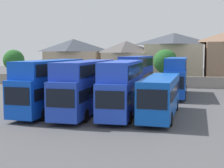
# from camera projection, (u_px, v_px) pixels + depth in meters

# --- Properties ---
(ground) EXTENTS (140.00, 140.00, 0.00)m
(ground) POSITION_uv_depth(u_px,v_px,m) (135.00, 91.00, 46.47)
(ground) COLOR #4C4C4F
(depot_boundary_wall) EXTENTS (56.00, 0.50, 1.80)m
(depot_boundary_wall) POSITION_uv_depth(u_px,v_px,m) (140.00, 81.00, 51.72)
(depot_boundary_wall) COLOR gray
(depot_boundary_wall) RESTS_ON ground
(bus_1) EXTENTS (3.06, 11.16, 4.88)m
(bus_1) POSITION_uv_depth(u_px,v_px,m) (50.00, 83.00, 29.87)
(bus_1) COLOR blue
(bus_1) RESTS_ON ground
(bus_2) EXTENTS (2.78, 12.09, 4.82)m
(bus_2) POSITION_uv_depth(u_px,v_px,m) (86.00, 84.00, 29.43)
(bus_2) COLOR #1E3EBF
(bus_2) RESTS_ON ground
(bus_3) EXTENTS (2.64, 10.39, 4.84)m
(bus_3) POSITION_uv_depth(u_px,v_px,m) (123.00, 85.00, 28.32)
(bus_3) COLOR blue
(bus_3) RESTS_ON ground
(bus_4) EXTENTS (2.97, 10.91, 3.49)m
(bus_4) POSITION_uv_depth(u_px,v_px,m) (161.00, 94.00, 27.80)
(bus_4) COLOR blue
(bus_4) RESTS_ON ground
(bus_5) EXTENTS (2.79, 11.10, 3.49)m
(bus_5) POSITION_uv_depth(u_px,v_px,m) (95.00, 79.00, 43.17)
(bus_5) COLOR #1243BD
(bus_5) RESTS_ON ground
(bus_6) EXTENTS (3.09, 11.10, 3.49)m
(bus_6) POSITION_uv_depth(u_px,v_px,m) (116.00, 80.00, 42.16)
(bus_6) COLOR blue
(bus_6) RESTS_ON ground
(bus_7) EXTENTS (3.30, 10.53, 5.08)m
(bus_7) POSITION_uv_depth(u_px,v_px,m) (137.00, 73.00, 41.56)
(bus_7) COLOR blue
(bus_7) RESTS_ON ground
(bus_8) EXTENTS (2.67, 11.63, 4.90)m
(bus_8) POSITION_uv_depth(u_px,v_px,m) (176.00, 75.00, 40.78)
(bus_8) COLOR blue
(bus_8) RESTS_ON ground
(house_terrace_left) EXTENTS (11.25, 6.41, 8.19)m
(house_terrace_left) POSITION_uv_depth(u_px,v_px,m) (74.00, 59.00, 64.50)
(house_terrace_left) COLOR tan
(house_terrace_left) RESTS_ON ground
(house_terrace_centre) EXTENTS (8.24, 7.71, 7.69)m
(house_terrace_centre) POSITION_uv_depth(u_px,v_px,m) (126.00, 61.00, 61.07)
(house_terrace_centre) COLOR #C6B293
(house_terrace_centre) RESTS_ON ground
(house_terrace_right) EXTENTS (10.70, 8.27, 9.13)m
(house_terrace_right) POSITION_uv_depth(u_px,v_px,m) (174.00, 57.00, 59.75)
(house_terrace_right) COLOR #C6B293
(house_terrace_right) RESTS_ON ground
(tree_behind_wall) EXTENTS (3.98, 3.98, 6.05)m
(tree_behind_wall) POSITION_uv_depth(u_px,v_px,m) (165.00, 62.00, 52.99)
(tree_behind_wall) COLOR brown
(tree_behind_wall) RESTS_ON ground
(tree_right_of_lot) EXTENTS (3.47, 3.47, 6.00)m
(tree_right_of_lot) POSITION_uv_depth(u_px,v_px,m) (14.00, 61.00, 52.96)
(tree_right_of_lot) COLOR brown
(tree_right_of_lot) RESTS_ON ground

